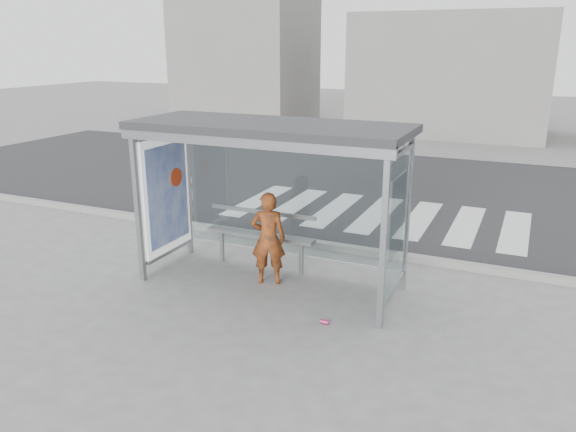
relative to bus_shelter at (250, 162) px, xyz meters
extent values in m
plane|color=slate|center=(0.37, -0.06, -1.98)|extent=(80.00, 80.00, 0.00)
cube|color=black|center=(0.37, 6.94, -1.98)|extent=(30.00, 10.00, 0.01)
cube|color=gray|center=(0.37, 1.89, -1.92)|extent=(30.00, 0.18, 0.12)
cube|color=silver|center=(-2.13, 4.44, -1.98)|extent=(0.55, 3.00, 0.00)
cube|color=silver|center=(-1.13, 4.44, -1.98)|extent=(0.55, 3.00, 0.00)
cube|color=silver|center=(-0.13, 4.44, -1.98)|extent=(0.55, 3.00, 0.00)
cube|color=silver|center=(0.87, 4.44, -1.98)|extent=(0.55, 3.00, 0.00)
cube|color=silver|center=(1.87, 4.44, -1.98)|extent=(0.55, 3.00, 0.00)
cube|color=silver|center=(2.87, 4.44, -1.98)|extent=(0.55, 3.00, 0.00)
cube|color=silver|center=(3.87, 4.44, -1.98)|extent=(0.55, 3.00, 0.00)
cube|color=gray|center=(-1.63, -0.76, -0.73)|extent=(0.08, 0.08, 2.50)
cube|color=gray|center=(2.37, -0.76, -0.73)|extent=(0.08, 0.08, 2.50)
cube|color=gray|center=(-1.63, 0.64, -0.73)|extent=(0.08, 0.08, 2.50)
cube|color=gray|center=(2.37, 0.64, -0.73)|extent=(0.08, 0.08, 2.50)
cube|color=#2D2D30|center=(0.37, -0.06, 0.58)|extent=(4.25, 1.65, 0.12)
cube|color=gray|center=(0.37, -0.82, 0.47)|extent=(4.25, 0.06, 0.18)
cube|color=white|center=(0.37, 0.64, -0.68)|extent=(3.80, 0.02, 2.00)
cube|color=white|center=(-1.63, -0.06, -0.68)|extent=(0.15, 1.25, 2.00)
cube|color=blue|center=(-1.54, -0.06, -0.68)|extent=(0.01, 1.10, 1.70)
cylinder|color=red|center=(-1.53, 0.19, -0.43)|extent=(0.02, 0.32, 0.32)
cube|color=white|center=(2.37, -0.06, -0.68)|extent=(0.03, 1.25, 2.00)
cube|color=beige|center=(2.34, -0.01, -0.58)|extent=(0.03, 0.86, 1.16)
cube|color=gray|center=(-9.63, 17.94, 1.02)|extent=(6.00, 5.00, 6.00)
cube|color=gray|center=(0.37, 17.94, 0.52)|extent=(8.00, 5.00, 5.00)
imported|color=#CA5913|center=(0.31, -0.01, -1.22)|extent=(0.65, 0.54, 1.53)
cube|color=slate|center=(-0.10, 0.51, -1.38)|extent=(1.98, 0.24, 0.05)
cylinder|color=slate|center=(-0.87, 0.51, -1.70)|extent=(0.08, 0.08, 0.58)
cylinder|color=slate|center=(0.67, 0.51, -1.70)|extent=(0.08, 0.08, 0.58)
cube|color=slate|center=(-0.10, 0.60, -0.99)|extent=(1.98, 0.04, 0.07)
cylinder|color=#C93B74|center=(1.65, -0.98, -1.95)|extent=(0.12, 0.07, 0.07)
camera|label=1|loc=(4.06, -7.62, 1.75)|focal=35.00mm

